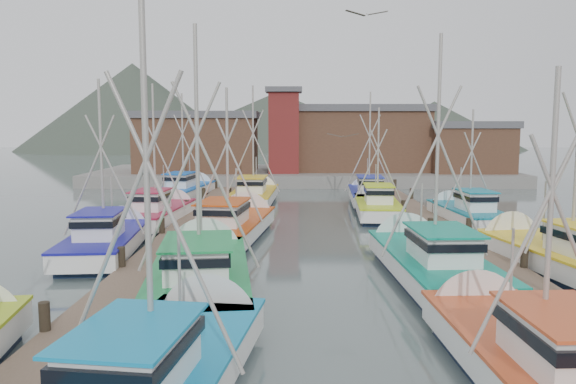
{
  "coord_description": "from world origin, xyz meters",
  "views": [
    {
      "loc": [
        -1.24,
        -23.79,
        6.0
      ],
      "look_at": [
        -1.41,
        4.73,
        2.6
      ],
      "focal_mm": 35.0,
      "sensor_mm": 36.0,
      "label": 1
    }
  ],
  "objects_px": {
    "lookout_tower": "(284,130)",
    "boat_0": "(166,370)",
    "boat_4": "(201,273)",
    "boat_12": "(255,195)",
    "boat_8": "(232,226)",
    "boat_1": "(527,356)"
  },
  "relations": [
    {
      "from": "boat_4",
      "to": "boat_8",
      "type": "relative_size",
      "value": 1.0
    },
    {
      "from": "boat_0",
      "to": "boat_8",
      "type": "relative_size",
      "value": 0.91
    },
    {
      "from": "boat_1",
      "to": "boat_4",
      "type": "relative_size",
      "value": 0.86
    },
    {
      "from": "lookout_tower",
      "to": "boat_0",
      "type": "distance_m",
      "value": 45.4
    },
    {
      "from": "boat_8",
      "to": "boat_12",
      "type": "bearing_deg",
      "value": 95.48
    },
    {
      "from": "boat_12",
      "to": "boat_8",
      "type": "bearing_deg",
      "value": -88.59
    },
    {
      "from": "boat_8",
      "to": "boat_4",
      "type": "bearing_deg",
      "value": -83.59
    },
    {
      "from": "boat_4",
      "to": "boat_8",
      "type": "bearing_deg",
      "value": 82.58
    },
    {
      "from": "boat_4",
      "to": "boat_12",
      "type": "relative_size",
      "value": 1.1
    },
    {
      "from": "boat_0",
      "to": "boat_1",
      "type": "bearing_deg",
      "value": 13.23
    },
    {
      "from": "boat_4",
      "to": "boat_12",
      "type": "xyz_separation_m",
      "value": [
        0.48,
        22.79,
        -0.0
      ]
    },
    {
      "from": "boat_1",
      "to": "boat_4",
      "type": "bearing_deg",
      "value": 137.91
    },
    {
      "from": "lookout_tower",
      "to": "boat_0",
      "type": "relative_size",
      "value": 0.86
    },
    {
      "from": "boat_1",
      "to": "boat_12",
      "type": "height_order",
      "value": "boat_12"
    },
    {
      "from": "lookout_tower",
      "to": "boat_0",
      "type": "xyz_separation_m",
      "value": [
        -1.99,
        -45.1,
        -4.87
      ]
    },
    {
      "from": "lookout_tower",
      "to": "boat_1",
      "type": "relative_size",
      "value": 0.91
    },
    {
      "from": "boat_8",
      "to": "boat_12",
      "type": "xyz_separation_m",
      "value": [
        0.37,
        13.16,
        0.0
      ]
    },
    {
      "from": "boat_0",
      "to": "boat_4",
      "type": "relative_size",
      "value": 0.91
    },
    {
      "from": "boat_0",
      "to": "boat_8",
      "type": "bearing_deg",
      "value": 99.05
    },
    {
      "from": "lookout_tower",
      "to": "boat_0",
      "type": "bearing_deg",
      "value": -92.52
    },
    {
      "from": "boat_1",
      "to": "boat_0",
      "type": "bearing_deg",
      "value": -176.85
    },
    {
      "from": "boat_0",
      "to": "boat_12",
      "type": "relative_size",
      "value": 1.0
    }
  ]
}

